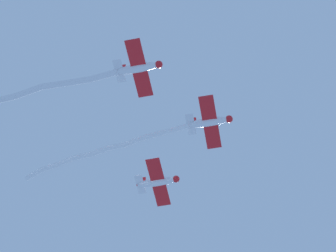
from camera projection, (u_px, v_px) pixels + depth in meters
airplane_lead at (210, 122)px, 92.15m from camera, size 6.23×7.83×2.02m
smoke_trail_lead at (105, 150)px, 93.75m from camera, size 21.75×8.56×1.75m
airplane_left_wing at (158, 182)px, 97.42m from camera, size 6.17×7.88×2.02m
airplane_right_wing at (139, 68)px, 88.21m from camera, size 6.17×7.88×2.02m
smoke_trail_right_wing at (29, 93)px, 89.74m from camera, size 20.97×10.55×1.70m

